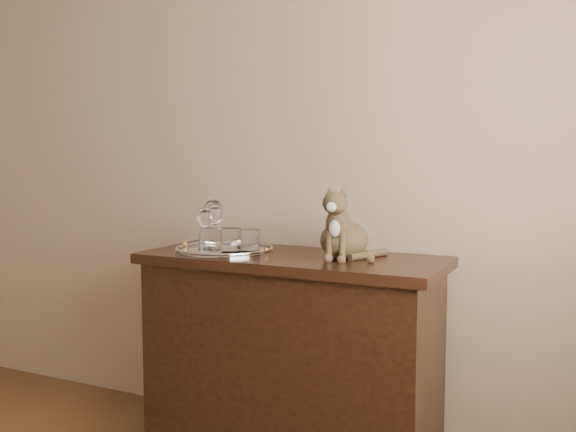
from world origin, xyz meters
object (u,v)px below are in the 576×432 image
tray (225,250)px  tumbler_c (250,240)px  wine_glass_a (213,223)px  cat (344,222)px  sideboard (292,360)px  wine_glass_d (215,226)px  tumbler_a (230,240)px  tumbler_b (211,241)px  wine_glass_c (204,228)px

tray → tumbler_c: size_ratio=4.53×
wine_glass_a → cat: bearing=2.5°
sideboard → cat: bearing=7.6°
wine_glass_d → tumbler_a: wine_glass_d is taller
tray → tumbler_b: 0.14m
cat → sideboard: bearing=-174.7°
tumbler_a → wine_glass_d: bearing=150.1°
tumbler_a → cat: bearing=13.6°
tray → wine_glass_d: 0.11m
wine_glass_c → tumbler_b: size_ratio=1.72×
wine_glass_c → cat: (0.58, 0.09, 0.05)m
wine_glass_a → tray: bearing=-24.1°
wine_glass_c → tray: bearing=23.0°
tumbler_b → tumbler_c: bearing=49.7°
wine_glass_d → cat: 0.56m
sideboard → tumbler_a: 0.54m
wine_glass_a → tumbler_b: (0.09, -0.16, -0.05)m
wine_glass_c → tumbler_a: bearing=-7.2°
tumbler_c → wine_glass_d: bearing=174.7°
sideboard → tray: bearing=-174.2°
sideboard → wine_glass_c: wine_glass_c is taller
tumbler_a → tumbler_b: (-0.04, -0.08, 0.00)m
wine_glass_c → tumbler_b: (0.09, -0.09, -0.04)m
wine_glass_c → wine_glass_d: wine_glass_d is taller
wine_glass_c → tumbler_c: size_ratio=1.95×
sideboard → wine_glass_d: bearing=-177.8°
sideboard → tumbler_a: tumbler_a is taller
tray → wine_glass_d: size_ratio=2.19×
wine_glass_c → tumbler_b: wine_glass_c is taller
wine_glass_d → tumbler_b: size_ratio=1.82×
tumbler_b → wine_glass_c: bearing=134.2°
tray → tumbler_c: tumbler_c is taller
tumbler_b → tumbler_a: bearing=60.0°
tumbler_b → tumbler_c: size_ratio=1.13×
wine_glass_d → tumbler_b: 0.16m
wine_glass_c → cat: bearing=8.9°
sideboard → cat: 0.60m
cat → tumbler_c: bearing=-173.8°
tumbler_a → tumbler_c: (0.06, 0.05, -0.00)m
wine_glass_a → wine_glass_c: (-0.00, -0.07, -0.02)m
wine_glass_d → tumbler_b: bearing=-63.3°
tumbler_a → tumbler_c: size_ratio=1.08×
wine_glass_c → cat: 0.59m
wine_glass_c → tumbler_a: (0.13, -0.02, -0.04)m
tumbler_a → tumbler_b: 0.09m
tray → cat: (0.50, 0.06, 0.14)m
tumbler_a → wine_glass_c: bearing=172.8°
wine_glass_c → cat: size_ratio=0.62×
cat → wine_glass_d: bearing=-178.1°
wine_glass_d → tumbler_c: (0.18, -0.02, -0.05)m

